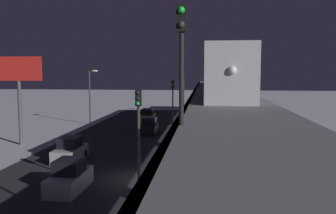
% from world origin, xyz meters
% --- Properties ---
extents(ground_plane, '(240.00, 240.00, 0.00)m').
position_xyz_m(ground_plane, '(0.00, 0.00, 0.00)').
color(ground_plane, silver).
extents(avenue_asphalt, '(11.00, 89.21, 0.01)m').
position_xyz_m(avenue_asphalt, '(5.25, 0.00, 0.00)').
color(avenue_asphalt, '#28282D').
rests_on(avenue_asphalt, ground_plane).
extents(elevated_railway, '(5.00, 89.21, 5.61)m').
position_xyz_m(elevated_railway, '(-5.83, 0.00, 4.84)').
color(elevated_railway, slate).
rests_on(elevated_railway, ground_plane).
extents(subway_train, '(2.94, 36.87, 3.40)m').
position_xyz_m(subway_train, '(-5.92, -13.42, 7.39)').
color(subway_train, '#B7BABF').
rests_on(subway_train, elevated_railway).
extents(rail_signal, '(0.36, 0.41, 4.00)m').
position_xyz_m(rail_signal, '(-3.74, 11.92, 8.33)').
color(rail_signal, black).
rests_on(rail_signal, elevated_railway).
extents(sedan_silver, '(1.91, 4.13, 1.97)m').
position_xyz_m(sedan_silver, '(6.65, -4.68, 0.78)').
color(sedan_silver, '#B2B2B7').
rests_on(sedan_silver, ground_plane).
extents(sedan_yellow, '(1.80, 4.76, 1.97)m').
position_xyz_m(sedan_yellow, '(3.85, -28.12, 0.80)').
color(sedan_yellow, gold).
rests_on(sedan_yellow, ground_plane).
extents(sedan_black, '(1.80, 4.04, 1.97)m').
position_xyz_m(sedan_black, '(2.05, -18.24, 0.80)').
color(sedan_black, black).
rests_on(sedan_black, ground_plane).
extents(sedan_silver_2, '(1.80, 4.08, 1.97)m').
position_xyz_m(sedan_silver_2, '(3.85, 2.73, 0.80)').
color(sedan_silver_2, '#B2B2B7').
rests_on(sedan_silver_2, ground_plane).
extents(traffic_light_near, '(0.32, 0.44, 6.40)m').
position_xyz_m(traffic_light_near, '(-0.85, 4.26, 4.20)').
color(traffic_light_near, '#2D2D2D').
rests_on(traffic_light_near, ground_plane).
extents(traffic_light_mid, '(0.32, 0.44, 6.40)m').
position_xyz_m(traffic_light_mid, '(-0.85, -17.29, 4.20)').
color(traffic_light_mid, '#2D2D2D').
rests_on(traffic_light_mid, ground_plane).
extents(traffic_light_far, '(0.32, 0.44, 6.40)m').
position_xyz_m(traffic_light_far, '(-0.85, -38.85, 4.20)').
color(traffic_light_far, '#2D2D2D').
rests_on(traffic_light_far, ground_plane).
extents(commercial_billboard, '(4.80, 0.36, 8.90)m').
position_xyz_m(commercial_billboard, '(14.05, -10.44, 6.83)').
color(commercial_billboard, '#4C4C51').
rests_on(commercial_billboard, ground_plane).
extents(street_lamp_far, '(1.35, 0.44, 7.65)m').
position_xyz_m(street_lamp_far, '(11.33, -25.00, 4.81)').
color(street_lamp_far, '#38383D').
rests_on(street_lamp_far, ground_plane).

